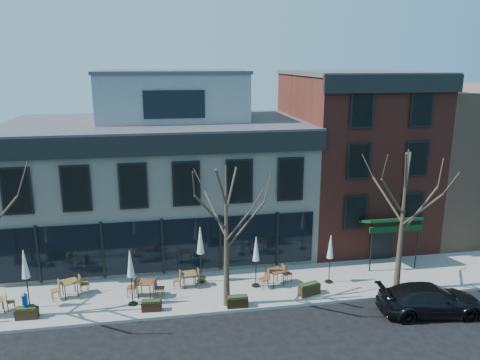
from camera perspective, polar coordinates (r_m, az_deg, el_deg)
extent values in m
plane|color=black|center=(27.22, -9.24, -11.60)|extent=(120.00, 120.00, 0.00)
cube|color=gray|center=(25.47, -1.64, -13.13)|extent=(33.50, 4.70, 0.15)
cube|color=beige|center=(30.54, -9.70, -0.71)|extent=(18.00, 10.00, 8.00)
cube|color=#47474C|center=(29.76, -10.03, 6.84)|extent=(18.30, 10.30, 0.30)
cube|color=black|center=(24.77, -9.93, 4.20)|extent=(18.30, 0.25, 1.10)
cube|color=black|center=(31.20, -27.03, 4.91)|extent=(0.25, 10.30, 1.10)
cube|color=black|center=(26.40, -9.40, -7.94)|extent=(17.20, 0.12, 3.00)
cube|color=black|center=(31.54, -26.28, -5.54)|extent=(0.12, 7.50, 3.00)
cube|color=gray|center=(30.62, -8.27, 10.03)|extent=(9.00, 6.50, 3.00)
cube|color=maroon|center=(32.86, 13.49, 2.84)|extent=(8.00, 10.00, 11.00)
cube|color=#47474C|center=(32.25, 14.08, 12.55)|extent=(8.20, 10.20, 0.25)
cube|color=black|center=(27.66, 18.35, 11.10)|extent=(8.20, 0.25, 1.00)
cube|color=black|center=(28.42, 17.82, -4.67)|extent=(3.20, 1.66, 0.67)
cube|color=black|center=(29.64, 16.86, -7.21)|extent=(1.40, 0.10, 2.50)
cube|color=#8C664C|center=(38.80, 26.57, 2.68)|extent=(12.00, 12.00, 10.00)
cone|color=#382B21|center=(22.37, -1.68, -7.03)|extent=(0.34, 0.34, 7.04)
cylinder|color=#382B21|center=(22.49, 0.65, -5.53)|extent=(2.00, 0.46, 2.21)
cylinder|color=#382B21|center=(22.81, -3.01, -4.17)|extent=(0.93, 1.84, 1.91)
cylinder|color=#382B21|center=(21.56, -3.58, -4.01)|extent=(1.61, 0.68, 1.97)
cylinder|color=#382B21|center=(21.34, -0.30, -5.70)|extent=(0.93, 1.83, 2.03)
cone|color=#382B21|center=(25.12, 19.15, -4.89)|extent=(0.34, 0.34, 7.48)
cylinder|color=#382B21|center=(25.60, 21.04, -3.43)|extent=(2.12, 0.48, 2.35)
cylinder|color=#382B21|center=(25.40, 17.50, -2.24)|extent=(0.98, 1.94, 2.03)
cylinder|color=#382B21|center=(24.08, 18.10, -1.98)|extent=(1.71, 0.71, 2.09)
cylinder|color=#382B21|center=(24.32, 21.22, -3.49)|extent=(0.98, 1.94, 2.16)
imported|color=black|center=(24.83, 22.17, -13.36)|extent=(5.15, 2.54, 1.44)
cylinder|color=#0B3795|center=(24.75, -24.61, -14.31)|extent=(0.20, 0.20, 0.69)
cube|color=#0B3795|center=(24.48, -24.76, -13.10)|extent=(0.23, 0.20, 0.49)
cone|color=#0B3795|center=(24.36, -24.83, -12.48)|extent=(0.25, 0.25, 0.12)
cylinder|color=black|center=(25.54, -26.85, -13.70)|extent=(0.04, 0.04, 0.66)
cylinder|color=black|center=(26.00, -27.00, -13.21)|extent=(0.04, 0.04, 0.66)
cube|color=brown|center=(25.78, -20.08, -11.56)|extent=(0.98, 0.98, 0.04)
cylinder|color=black|center=(25.64, -20.54, -12.75)|extent=(0.04, 0.04, 0.78)
cylinder|color=black|center=(25.73, -19.19, -12.52)|extent=(0.04, 0.04, 0.78)
cylinder|color=black|center=(26.18, -20.81, -12.19)|extent=(0.04, 0.04, 0.78)
cylinder|color=black|center=(26.27, -19.49, -11.97)|extent=(0.04, 0.04, 0.78)
cube|color=brown|center=(24.67, -11.46, -12.11)|extent=(0.93, 0.93, 0.04)
cylinder|color=black|center=(24.67, -12.32, -13.21)|extent=(0.04, 0.04, 0.79)
cylinder|color=black|center=(24.51, -10.90, -13.33)|extent=(0.04, 0.04, 0.79)
cylinder|color=black|center=(25.20, -11.92, -12.58)|extent=(0.04, 0.04, 0.79)
cylinder|color=black|center=(25.04, -10.53, -12.68)|extent=(0.04, 0.04, 0.79)
cube|color=brown|center=(25.37, -6.21, -11.27)|extent=(0.77, 0.77, 0.04)
cylinder|color=black|center=(25.25, -6.74, -12.37)|extent=(0.04, 0.04, 0.73)
cylinder|color=black|center=(25.32, -5.43, -12.25)|extent=(0.04, 0.04, 0.73)
cylinder|color=black|center=(25.76, -6.92, -11.81)|extent=(0.04, 0.04, 0.73)
cylinder|color=black|center=(25.83, -5.64, -11.70)|extent=(0.04, 0.04, 0.73)
cube|color=brown|center=(25.43, 4.38, -10.97)|extent=(0.99, 0.99, 0.04)
cylinder|color=black|center=(25.22, 4.14, -12.24)|extent=(0.04, 0.04, 0.81)
cylinder|color=black|center=(25.53, 5.35, -11.92)|extent=(0.04, 0.04, 0.81)
cylinder|color=black|center=(25.69, 3.37, -11.70)|extent=(0.04, 0.04, 0.81)
cylinder|color=black|center=(26.00, 4.56, -11.39)|extent=(0.04, 0.04, 0.81)
cylinder|color=black|center=(25.75, -24.24, -13.90)|extent=(0.48, 0.48, 0.07)
cylinder|color=black|center=(25.24, -24.51, -11.56)|extent=(0.05, 0.05, 2.39)
cone|color=silver|center=(24.81, -24.77, -9.29)|extent=(0.39, 0.39, 1.41)
cylinder|color=black|center=(24.44, -12.93, -14.49)|extent=(0.46, 0.46, 0.06)
cylinder|color=black|center=(23.94, -13.08, -12.16)|extent=(0.05, 0.05, 2.28)
cone|color=beige|center=(23.50, -13.22, -9.89)|extent=(0.37, 0.37, 1.35)
cylinder|color=black|center=(26.15, -4.75, -12.14)|extent=(0.50, 0.50, 0.07)
cylinder|color=black|center=(25.63, -4.81, -9.70)|extent=(0.06, 0.06, 2.51)
cone|color=beige|center=(25.18, -4.86, -7.32)|extent=(0.41, 0.41, 1.48)
cylinder|color=black|center=(25.59, 1.93, -12.72)|extent=(0.45, 0.45, 0.06)
cylinder|color=black|center=(25.12, 1.95, -10.51)|extent=(0.05, 0.05, 2.24)
cone|color=beige|center=(24.71, 1.97, -8.36)|extent=(0.37, 0.37, 1.32)
cylinder|color=black|center=(26.42, 10.76, -12.08)|extent=(0.43, 0.43, 0.06)
cylinder|color=black|center=(25.98, 10.87, -9.99)|extent=(0.05, 0.05, 2.16)
cone|color=beige|center=(25.59, 10.97, -7.98)|extent=(0.35, 0.35, 1.28)
cube|color=#322010|center=(24.73, -24.55, -14.57)|extent=(1.02, 0.43, 0.50)
cube|color=#1E3314|center=(24.60, -24.62, -14.02)|extent=(0.91, 0.35, 0.08)
cube|color=black|center=(23.64, -10.72, -14.85)|extent=(0.98, 0.45, 0.48)
cube|color=#1E3314|center=(23.51, -10.75, -14.30)|extent=(0.88, 0.37, 0.08)
cube|color=black|center=(23.56, -0.32, -14.64)|extent=(1.05, 0.45, 0.51)
cube|color=#1E3314|center=(23.42, -0.32, -14.04)|extent=(0.94, 0.37, 0.08)
cube|color=black|center=(24.90, 8.44, -13.06)|extent=(1.20, 0.76, 0.56)
cube|color=#1E3314|center=(24.76, 8.47, -12.44)|extent=(1.07, 0.64, 0.09)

